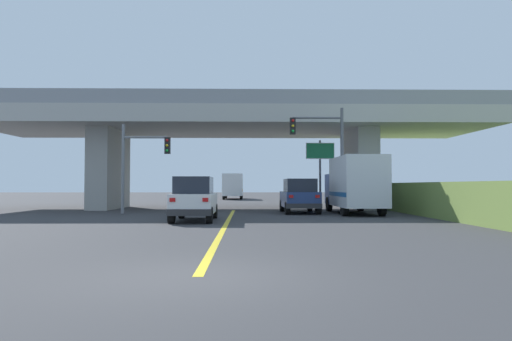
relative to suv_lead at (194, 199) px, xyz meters
The scene contains 10 objects.
ground 11.82m from the suv_lead, 82.50° to the left, with size 160.00×160.00×0.00m, color #353538.
overpass_bridge 12.60m from the suv_lead, 82.50° to the left, with size 34.75×9.78×7.54m.
lane_divider_stripe 2.66m from the suv_lead, 51.38° to the right, with size 0.20×22.26×0.01m, color yellow.
suv_lead is the anchor object (origin of this frame).
suv_crossing 8.24m from the suv_lead, 47.95° to the left, with size 2.07×4.40×2.02m.
box_truck 10.12m from the suv_lead, 31.40° to the left, with size 2.33×6.95×3.23m.
traffic_signal_nearside 9.09m from the suv_lead, 36.64° to the left, with size 3.09×0.36×6.10m.
traffic_signal_farside 7.26m from the suv_lead, 123.84° to the left, with size 2.82×0.36×5.21m.
highway_sign 11.75m from the suv_lead, 51.13° to the left, with size 1.87×0.17×4.60m.
semi_truck_distant 34.57m from the suv_lead, 88.78° to the left, with size 2.33×7.36×3.01m.
Camera 1 is at (0.87, -8.28, 1.62)m, focal length 32.57 mm.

